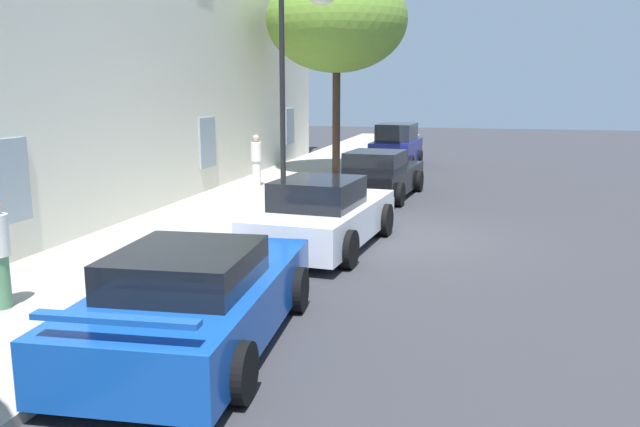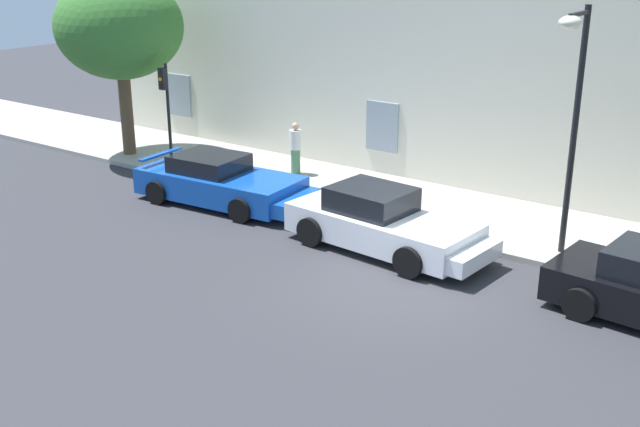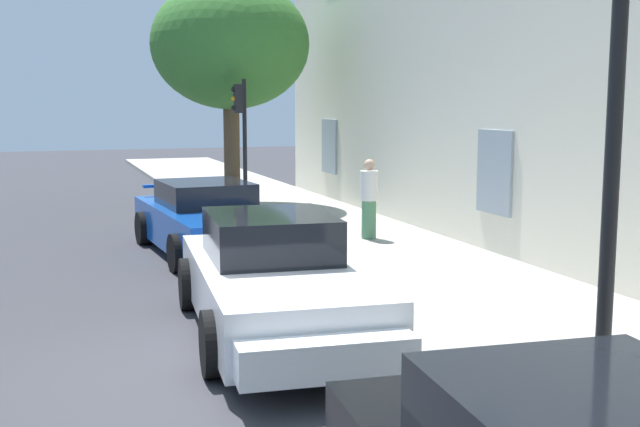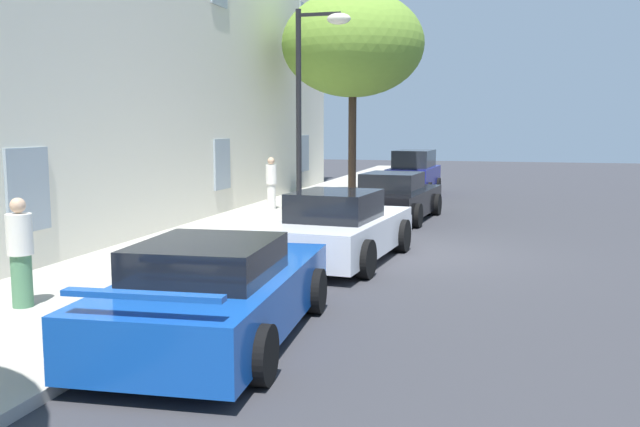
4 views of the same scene
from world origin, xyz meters
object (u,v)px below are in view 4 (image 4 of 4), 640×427
at_px(sportscar_yellow_flank, 343,229).
at_px(pedestrian_strolling, 271,183).
at_px(sportscar_white_middle, 396,198).
at_px(hatchback_parked, 414,174).
at_px(pedestrian_admiring, 20,252).
at_px(tree_far_end, 353,45).
at_px(sportscar_red_lead, 222,291).
at_px(street_lamp, 315,77).

xyz_separation_m(sportscar_yellow_flank, pedestrian_strolling, (6.64, 3.89, 0.33)).
xyz_separation_m(sportscar_white_middle, hatchback_parked, (7.63, 0.49, 0.19)).
bearing_deg(sportscar_white_middle, hatchback_parked, 3.70).
distance_m(sportscar_white_middle, pedestrian_admiring, 12.30).
relative_size(sportscar_yellow_flank, tree_far_end, 0.70).
height_order(sportscar_yellow_flank, pedestrian_admiring, pedestrian_admiring).
xyz_separation_m(tree_far_end, pedestrian_admiring, (-15.62, 1.34, -4.60)).
bearing_deg(pedestrian_strolling, sportscar_red_lead, -163.54).
bearing_deg(sportscar_red_lead, street_lamp, 7.97).
bearing_deg(street_lamp, pedestrian_strolling, 36.07).
xyz_separation_m(sportscar_white_middle, tree_far_end, (3.84, 2.20, 4.93)).
height_order(sportscar_white_middle, hatchback_parked, hatchback_parked).
distance_m(street_lamp, pedestrian_strolling, 4.94).
bearing_deg(pedestrian_admiring, sportscar_white_middle, -16.71).
xyz_separation_m(sportscar_red_lead, hatchback_parked, (19.48, 0.09, 0.21)).
xyz_separation_m(street_lamp, pedestrian_admiring, (-8.79, 1.89, -3.02)).
bearing_deg(sportscar_red_lead, tree_far_end, 6.53).
height_order(sportscar_red_lead, street_lamp, street_lamp).
distance_m(street_lamp, pedestrian_admiring, 9.48).
xyz_separation_m(sportscar_white_middle, street_lamp, (-2.99, 1.65, 3.35)).
relative_size(sportscar_white_middle, street_lamp, 0.93).
xyz_separation_m(sportscar_white_middle, pedestrian_admiring, (-11.78, 3.54, 0.34)).
bearing_deg(tree_far_end, street_lamp, -175.36).
distance_m(sportscar_yellow_flank, hatchback_parked, 14.09).
bearing_deg(tree_far_end, pedestrian_strolling, 154.30).
xyz_separation_m(sportscar_red_lead, tree_far_end, (15.69, 1.79, 4.95)).
relative_size(hatchback_parked, pedestrian_strolling, 2.44).
height_order(sportscar_yellow_flank, tree_far_end, tree_far_end).
relative_size(sportscar_red_lead, hatchback_parked, 1.30).
distance_m(hatchback_parked, pedestrian_admiring, 19.65).
relative_size(sportscar_yellow_flank, pedestrian_strolling, 3.13).
bearing_deg(sportscar_red_lead, pedestrian_strolling, 16.46).
relative_size(sportscar_yellow_flank, hatchback_parked, 1.28).
height_order(sportscar_yellow_flank, street_lamp, street_lamp).
xyz_separation_m(sportscar_white_middle, pedestrian_strolling, (0.19, 3.96, 0.36)).
distance_m(sportscar_yellow_flank, tree_far_end, 11.60).
height_order(sportscar_white_middle, tree_far_end, tree_far_end).
xyz_separation_m(sportscar_red_lead, street_lamp, (8.85, 1.24, 3.37)).
bearing_deg(sportscar_red_lead, sportscar_white_middle, -1.96).
distance_m(sportscar_yellow_flank, street_lamp, 5.05).
relative_size(tree_far_end, pedestrian_strolling, 4.46).
distance_m(sportscar_red_lead, hatchback_parked, 19.48).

